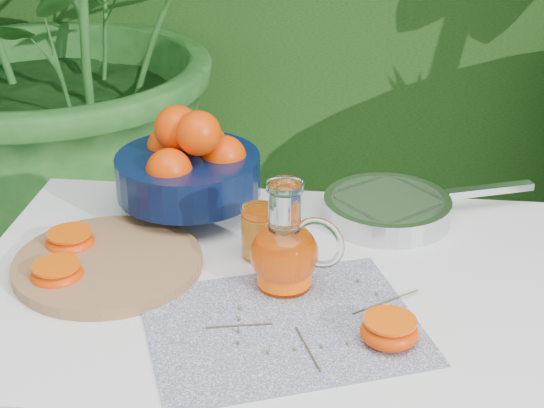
# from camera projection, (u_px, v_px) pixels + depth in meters

# --- Properties ---
(potted_plant_left) EXTENTS (2.40, 2.40, 1.75)m
(potted_plant_left) POSITION_uv_depth(u_px,v_px,m) (59.00, 11.00, 2.53)
(potted_plant_left) COLOR #1F5A1F
(potted_plant_left) RESTS_ON ground
(white_table) EXTENTS (1.00, 0.70, 0.75)m
(white_table) POSITION_uv_depth(u_px,v_px,m) (271.00, 322.00, 1.40)
(white_table) COLOR white
(white_table) RESTS_ON ground
(placemat) EXTENTS (0.49, 0.44, 0.00)m
(placemat) POSITION_uv_depth(u_px,v_px,m) (282.00, 326.00, 1.24)
(placemat) COLOR #0D154C
(placemat) RESTS_ON white_table
(cutting_board) EXTENTS (0.32, 0.32, 0.02)m
(cutting_board) POSITION_uv_depth(u_px,v_px,m) (108.00, 264.00, 1.39)
(cutting_board) COLOR #A37749
(cutting_board) RESTS_ON white_table
(fruit_bowl) EXTENTS (0.34, 0.34, 0.21)m
(fruit_bowl) POSITION_uv_depth(u_px,v_px,m) (189.00, 166.00, 1.54)
(fruit_bowl) COLOR black
(fruit_bowl) RESTS_ON white_table
(juice_pitcher) EXTENTS (0.17, 0.14, 0.18)m
(juice_pitcher) POSITION_uv_depth(u_px,v_px,m) (286.00, 251.00, 1.32)
(juice_pitcher) COLOR white
(juice_pitcher) RESTS_ON white_table
(juice_tumbler) EXTENTS (0.08, 0.08, 0.09)m
(juice_tumbler) POSITION_uv_depth(u_px,v_px,m) (259.00, 233.00, 1.41)
(juice_tumbler) COLOR white
(juice_tumbler) RESTS_ON white_table
(saute_pan) EXTENTS (0.43, 0.31, 0.04)m
(saute_pan) POSITION_uv_depth(u_px,v_px,m) (389.00, 207.00, 1.55)
(saute_pan) COLOR silver
(saute_pan) RESTS_ON white_table
(orange_halves) EXTENTS (0.64, 0.29, 0.04)m
(orange_halves) POSITION_uv_depth(u_px,v_px,m) (162.00, 280.00, 1.33)
(orange_halves) COLOR #FE5C02
(orange_halves) RESTS_ON white_table
(thyme_sprigs) EXTENTS (0.32, 0.24, 0.01)m
(thyme_sprigs) POSITION_uv_depth(u_px,v_px,m) (315.00, 323.00, 1.24)
(thyme_sprigs) COLOR #4F4024
(thyme_sprigs) RESTS_ON white_table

